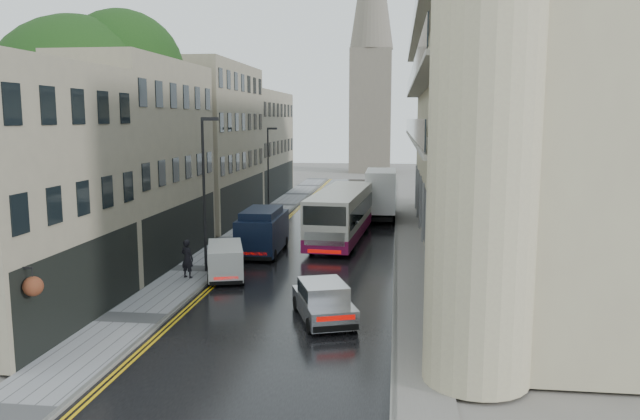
% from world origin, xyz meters
% --- Properties ---
extents(road, '(9.00, 85.00, 0.02)m').
position_xyz_m(road, '(0.00, 27.50, 0.01)').
color(road, black).
rests_on(road, ground).
extents(left_sidewalk, '(2.70, 85.00, 0.12)m').
position_xyz_m(left_sidewalk, '(-5.85, 27.50, 0.06)').
color(left_sidewalk, gray).
rests_on(left_sidewalk, ground).
extents(right_sidewalk, '(1.80, 85.00, 0.12)m').
position_xyz_m(right_sidewalk, '(5.40, 27.50, 0.06)').
color(right_sidewalk, slate).
rests_on(right_sidewalk, ground).
extents(old_shop_row, '(4.50, 56.00, 12.00)m').
position_xyz_m(old_shop_row, '(-9.45, 30.00, 6.00)').
color(old_shop_row, gray).
rests_on(old_shop_row, ground).
extents(modern_block, '(8.00, 40.00, 14.00)m').
position_xyz_m(modern_block, '(10.30, 26.00, 7.00)').
color(modern_block, '#BEB58D').
rests_on(modern_block, ground).
extents(church_spire, '(6.40, 6.40, 40.00)m').
position_xyz_m(church_spire, '(0.50, 82.00, 20.00)').
color(church_spire, '#6F6657').
rests_on(church_spire, ground).
extents(tree_near, '(10.56, 10.56, 13.89)m').
position_xyz_m(tree_near, '(-12.50, 20.00, 6.95)').
color(tree_near, black).
rests_on(tree_near, ground).
extents(tree_far, '(9.24, 9.24, 12.46)m').
position_xyz_m(tree_far, '(-12.20, 33.00, 6.23)').
color(tree_far, black).
rests_on(tree_far, ground).
extents(cream_bus, '(3.60, 12.32, 3.32)m').
position_xyz_m(cream_bus, '(-0.57, 25.21, 1.68)').
color(cream_bus, beige).
rests_on(cream_bus, road).
extents(white_lorry, '(2.33, 7.60, 3.98)m').
position_xyz_m(white_lorry, '(2.27, 35.68, 2.01)').
color(white_lorry, silver).
rests_on(white_lorry, road).
extents(silver_hatchback, '(3.09, 4.53, 1.56)m').
position_xyz_m(silver_hatchback, '(1.41, 10.21, 0.80)').
color(silver_hatchback, '#B1B0B5').
rests_on(silver_hatchback, road).
extents(white_van, '(2.69, 4.18, 1.75)m').
position_xyz_m(white_van, '(-4.30, 16.26, 0.90)').
color(white_van, silver).
rests_on(white_van, road).
extents(navy_van, '(2.26, 5.55, 2.82)m').
position_xyz_m(navy_van, '(-4.30, 21.73, 1.43)').
color(navy_van, black).
rests_on(navy_van, road).
extents(pedestrian, '(0.82, 0.68, 1.93)m').
position_xyz_m(pedestrian, '(-5.75, 17.27, 1.09)').
color(pedestrian, black).
rests_on(pedestrian, left_sidewalk).
extents(lamp_post_near, '(0.91, 0.36, 7.89)m').
position_xyz_m(lamp_post_near, '(-5.27, 18.75, 4.07)').
color(lamp_post_near, black).
rests_on(lamp_post_near, left_sidewalk).
extents(lamp_post_far, '(0.80, 0.18, 7.12)m').
position_xyz_m(lamp_post_far, '(-5.70, 36.91, 3.68)').
color(lamp_post_far, black).
rests_on(lamp_post_far, left_sidewalk).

